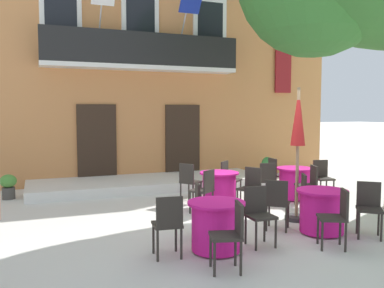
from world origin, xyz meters
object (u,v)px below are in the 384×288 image
(cafe_chair_front_0, at_px, (205,188))
(ground_planter_right, at_px, (267,168))
(cafe_chair_near_tree_2, at_px, (322,176))
(cafe_chair_middle_0, at_px, (337,214))
(cafe_umbrella, at_px, (298,134))
(cafe_table_near_tree, at_px, (295,183))
(cafe_chair_near_tree_3, at_px, (276,173))
(cafe_chair_near_tree_1, at_px, (309,183))
(ground_planter_left, at_px, (8,185))
(cafe_chair_front_2, at_px, (229,177))
(cafe_table_front, at_px, (219,189))
(cafe_chair_middle_2, at_px, (309,194))
(cafe_chair_middle_1, at_px, (369,205))
(cafe_chair_far_side_2, at_px, (258,212))
(cafe_table_far_side, at_px, (216,226))
(cafe_chair_front_1, at_px, (251,186))
(cafe_chair_front_3, at_px, (189,180))
(cafe_chair_middle_3, at_px, (277,201))
(cafe_chair_far_side_3, at_px, (204,206))
(cafe_chair_far_side_0, at_px, (168,222))
(cafe_table_middle, at_px, (322,211))
(cafe_chair_near_tree_0, at_px, (266,179))
(cafe_chair_far_side_1, at_px, (231,231))

(cafe_chair_front_0, bearing_deg, ground_planter_right, 41.83)
(cafe_chair_near_tree_2, bearing_deg, cafe_chair_middle_0, -125.66)
(cafe_chair_middle_0, height_order, cafe_umbrella, cafe_umbrella)
(cafe_table_near_tree, height_order, cafe_chair_front_0, cafe_chair_front_0)
(cafe_chair_near_tree_3, bearing_deg, cafe_umbrella, -114.05)
(cafe_table_near_tree, xyz_separation_m, cafe_chair_near_tree_1, (-0.15, -0.74, 0.14))
(cafe_chair_near_tree_2, relative_size, ground_planter_left, 1.53)
(ground_planter_left, bearing_deg, cafe_table_near_tree, -21.30)
(cafe_chair_near_tree_1, distance_m, cafe_chair_front_2, 1.87)
(cafe_chair_near_tree_1, bearing_deg, cafe_table_front, 157.63)
(cafe_chair_near_tree_2, relative_size, cafe_chair_middle_2, 1.00)
(cafe_chair_middle_1, xyz_separation_m, cafe_chair_far_side_2, (-1.95, 0.29, 0.00))
(cafe_table_far_side, xyz_separation_m, cafe_umbrella, (2.18, 1.06, 1.27))
(cafe_chair_near_tree_1, xyz_separation_m, cafe_table_far_side, (-3.12, -1.91, -0.14))
(cafe_chair_middle_1, height_order, cafe_chair_middle_2, same)
(cafe_chair_near_tree_3, distance_m, cafe_chair_middle_2, 2.68)
(cafe_chair_front_1, bearing_deg, cafe_table_front, 126.56)
(cafe_chair_middle_2, height_order, cafe_chair_front_3, same)
(cafe_chair_near_tree_3, height_order, cafe_chair_middle_2, same)
(cafe_chair_middle_3, height_order, cafe_chair_far_side_3, same)
(cafe_chair_front_1, bearing_deg, cafe_chair_middle_1, -67.17)
(cafe_chair_front_0, relative_size, cafe_chair_front_3, 1.00)
(cafe_chair_far_side_2, bearing_deg, cafe_chair_front_0, 90.68)
(cafe_chair_middle_1, xyz_separation_m, ground_planter_right, (1.32, 5.35, -0.13))
(cafe_table_near_tree, relative_size, cafe_chair_middle_0, 0.95)
(cafe_chair_far_side_3, bearing_deg, cafe_chair_far_side_0, -139.15)
(cafe_table_near_tree, xyz_separation_m, cafe_umbrella, (-1.09, -1.59, 1.27))
(cafe_table_near_tree, xyz_separation_m, cafe_chair_front_3, (-2.48, 0.58, 0.14))
(cafe_chair_far_side_0, xyz_separation_m, cafe_chair_far_side_3, (0.86, 0.75, 0.00))
(cafe_table_near_tree, distance_m, ground_planter_right, 2.58)
(cafe_chair_near_tree_2, distance_m, cafe_chair_far_side_3, 4.33)
(cafe_table_middle, bearing_deg, cafe_chair_near_tree_0, 79.97)
(cafe_chair_front_1, relative_size, cafe_chair_far_side_1, 1.00)
(cafe_table_near_tree, distance_m, cafe_chair_middle_3, 2.75)
(cafe_chair_front_0, bearing_deg, cafe_chair_far_side_1, -106.32)
(cafe_chair_front_0, bearing_deg, cafe_chair_front_3, 86.64)
(cafe_chair_middle_1, relative_size, cafe_chair_front_1, 1.00)
(cafe_table_near_tree, distance_m, cafe_table_middle, 2.75)
(cafe_table_far_side, bearing_deg, cafe_chair_front_2, 60.90)
(cafe_chair_middle_2, xyz_separation_m, cafe_chair_front_3, (-1.55, 2.35, 0.00))
(cafe_chair_front_2, bearing_deg, cafe_chair_front_3, 179.75)
(cafe_table_far_side, bearing_deg, cafe_chair_middle_0, -16.24)
(cafe_chair_near_tree_1, height_order, cafe_chair_middle_2, same)
(cafe_chair_middle_2, height_order, cafe_chair_front_2, same)
(cafe_table_far_side, distance_m, cafe_umbrella, 2.74)
(cafe_table_front, xyz_separation_m, cafe_chair_front_3, (-0.50, 0.56, 0.14))
(cafe_chair_front_0, height_order, cafe_chair_front_3, same)
(cafe_table_front, bearing_deg, cafe_chair_far_side_0, -127.45)
(cafe_chair_far_side_3, bearing_deg, ground_planter_left, 126.27)
(cafe_chair_middle_3, bearing_deg, cafe_chair_far_side_1, -139.52)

